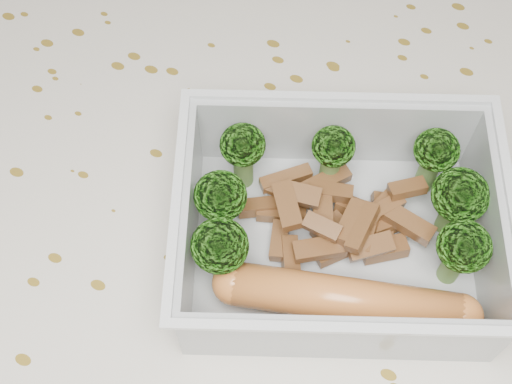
% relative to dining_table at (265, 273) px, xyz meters
% --- Properties ---
extents(dining_table, '(1.40, 0.90, 0.75)m').
position_rel_dining_table_xyz_m(dining_table, '(0.00, 0.00, 0.00)').
color(dining_table, brown).
rests_on(dining_table, ground).
extents(tablecloth, '(1.46, 0.96, 0.19)m').
position_rel_dining_table_xyz_m(tablecloth, '(0.00, 0.00, 0.05)').
color(tablecloth, beige).
rests_on(tablecloth, dining_table).
extents(lunch_container, '(0.22, 0.20, 0.06)m').
position_rel_dining_table_xyz_m(lunch_container, '(0.05, -0.00, 0.11)').
color(lunch_container, silver).
rests_on(lunch_container, tablecloth).
extents(broccoli_florets, '(0.17, 0.14, 0.05)m').
position_rel_dining_table_xyz_m(broccoli_florets, '(0.04, 0.01, 0.13)').
color(broccoli_florets, '#608C3F').
rests_on(broccoli_florets, lunch_container).
extents(meat_pile, '(0.12, 0.09, 0.03)m').
position_rel_dining_table_xyz_m(meat_pile, '(0.04, 0.01, 0.11)').
color(meat_pile, brown).
rests_on(meat_pile, lunch_container).
extents(sausage, '(0.15, 0.06, 0.03)m').
position_rel_dining_table_xyz_m(sausage, '(0.06, -0.04, 0.11)').
color(sausage, '#CA7131').
rests_on(sausage, lunch_container).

